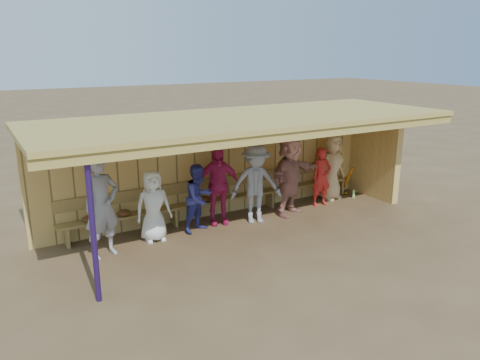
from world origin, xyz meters
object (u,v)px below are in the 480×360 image
Objects in this scene: player_a at (102,206)px; player_b at (153,206)px; player_f at (290,175)px; player_g at (321,177)px; player_c at (199,198)px; player_d at (217,185)px; player_h at (332,167)px; player_e at (256,184)px; bench at (224,194)px.

player_b is (1.09, 0.23, -0.24)m from player_a.
player_g is (1.08, 0.14, -0.23)m from player_f.
player_a reaches higher than player_c.
player_c is at bearing 4.09° from player_b.
player_d is 3.45m from player_h.
player_e is (2.38, -0.13, 0.16)m from player_b.
player_h is at bearing 30.93° from player_g.
bench is at bearing 129.78° from player_f.
player_f is 1.13× the size of player_h.
bench is at bearing 20.47° from player_b.
bench is at bearing -2.62° from player_a.
player_d is at bearing -9.02° from player_a.
player_d reaches higher than player_b.
player_f reaches higher than player_d.
player_b is at bearing -162.14° from bench.
player_e is 0.99m from player_f.
player_b is 0.20× the size of bench.
player_b is at bearing 161.46° from player_c.
player_e is at bearing -26.87° from player_c.
player_a is 2.72m from player_d.
player_b is 3.37m from player_f.
player_f is at bearing 1.02° from player_b.
player_b is at bearing -6.46° from player_a.
bench is (3.06, 0.87, -0.46)m from player_a.
player_a is 1.33× the size of player_c.
player_e is at bearing -8.43° from player_d.
player_h reaches higher than player_b.
player_e is 1.06× the size of player_h.
player_c is 1.36m from player_e.
player_h is (2.65, 0.46, -0.05)m from player_e.
player_f is 0.25× the size of bench.
player_a is at bearing 159.16° from player_f.
player_a is 1.09× the size of player_e.
player_d reaches higher than player_g.
player_d is (2.68, 0.44, -0.09)m from player_a.
player_g is 2.56m from bench.
player_b is 1.00× the size of player_c.
player_a reaches higher than player_g.
player_a reaches higher than player_f.
player_b is at bearing -174.47° from player_g.
player_b is 5.04m from player_h.
player_d is at bearing 147.62° from player_f.
player_d is 1.80m from player_f.
player_g is at bearing -15.56° from player_a.
player_a is at bearing 173.03° from player_h.
player_f is (4.45, 0.14, -0.02)m from player_a.
player_a is 5.55m from player_g.
player_a reaches higher than player_h.
player_c is at bearing -146.11° from player_d.
player_h is (3.99, 0.30, 0.11)m from player_c.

